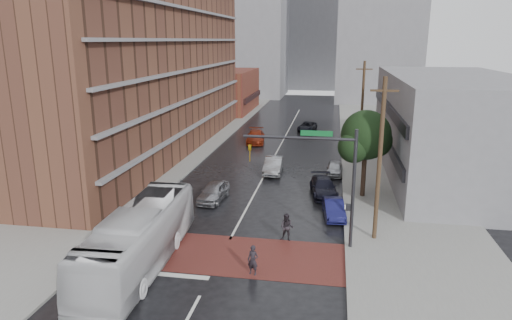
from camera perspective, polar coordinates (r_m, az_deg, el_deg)
The scene contains 24 objects.
ground at distance 26.51m, azimuth -4.52°, elevation -12.15°, with size 160.00×160.00×0.00m, color black.
crosswalk at distance 26.94m, azimuth -4.25°, elevation -11.66°, with size 14.00×5.00×0.02m, color maroon.
sidewalk_west at distance 52.35m, azimuth -10.06°, elevation 1.40°, with size 9.00×90.00×0.15m, color gray.
sidewalk_east at distance 49.64m, azimuth 15.81°, elevation 0.33°, with size 9.00×90.00×0.15m, color gray.
apartment_block at distance 51.00m, azimuth -13.94°, elevation 16.63°, with size 10.00×44.00×28.00m, color brown.
storefront_west at distance 79.41m, azimuth -3.45°, elevation 8.62°, with size 8.00×16.00×7.00m, color maroon.
building_east at distance 44.77m, azimuth 23.21°, elevation 3.96°, with size 11.00×26.00×9.00m, color gray.
distant_tower_west at distance 102.92m, azimuth -1.54°, elevation 17.01°, with size 18.00×16.00×32.00m, color gray.
distant_tower_east at distance 95.40m, azimuth 15.29°, elevation 17.90°, with size 16.00×14.00×36.00m, color gray.
distant_tower_center at distance 118.03m, azimuth 7.06°, elevation 14.68°, with size 12.00×10.00×24.00m, color gray.
street_tree at distance 35.75m, azimuth 13.59°, elevation 2.65°, with size 4.20×4.10×6.90m.
signal_mast at distance 26.39m, azimuth 9.04°, elevation -1.36°, with size 6.50×0.30×7.20m.
utility_pole_near at distance 27.88m, azimuth 15.20°, elevation 0.03°, with size 1.60×0.26×10.00m.
utility_pole_far at distance 47.46m, azimuth 13.10°, elevation 6.10°, with size 1.60×0.26×10.00m.
transit_bus at distance 25.72m, azimuth -14.32°, elevation -9.42°, with size 2.77×11.82×3.29m, color silver.
pedestrian_a at distance 24.42m, azimuth -0.39°, elevation -12.43°, with size 0.60×0.39×1.64m, color black.
pedestrian_b at distance 28.27m, azimuth 3.88°, elevation -8.40°, with size 0.85×0.66×1.75m, color #252026.
car_travel_a at distance 35.19m, azimuth -5.33°, elevation -3.98°, with size 1.67×4.15×1.41m, color #9C9DA3.
car_travel_b at distance 42.24m, azimuth 2.20°, elevation -0.66°, with size 1.58×4.53×1.49m, color #989B9F.
car_travel_c at distance 54.79m, azimuth -0.07°, elevation 2.94°, with size 2.08×5.13×1.49m, color maroon.
suv_travel at distance 62.45m, azimuth 6.42°, elevation 4.19°, with size 2.02×4.37×1.22m, color black.
car_parked_near at distance 32.33m, azimuth 9.70°, elevation -6.02°, with size 1.32×3.79×1.25m, color #15164C.
car_parked_mid at distance 36.65m, azimuth 8.44°, elevation -3.36°, with size 1.90×4.67×1.36m, color black.
car_parked_far at distance 42.33m, azimuth 9.79°, elevation -1.03°, with size 1.45×3.60×1.23m, color #A5A7AC.
Camera 1 is at (6.00, -22.88, 11.99)m, focal length 32.00 mm.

